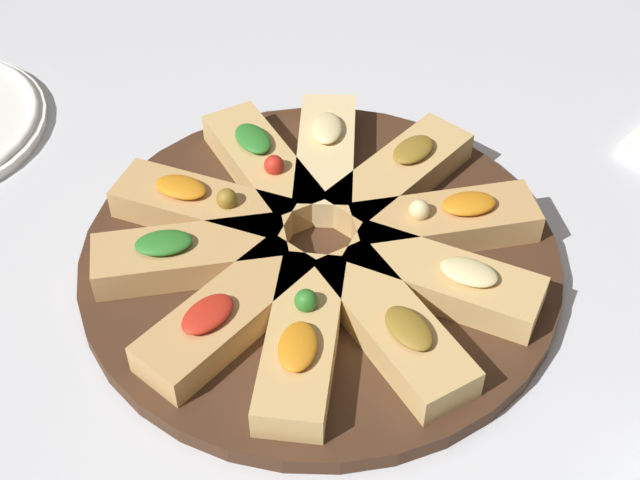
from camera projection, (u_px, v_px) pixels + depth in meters
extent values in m
plane|color=silver|center=(320.00, 264.00, 0.79)|extent=(3.00, 3.00, 0.00)
cylinder|color=#422819|center=(320.00, 258.00, 0.78)|extent=(0.42, 0.42, 0.02)
cube|color=tan|center=(190.00, 256.00, 0.75)|extent=(0.14, 0.16, 0.03)
ellipsoid|color=#2D7A28|center=(164.00, 243.00, 0.74)|extent=(0.05, 0.06, 0.01)
cube|color=tan|center=(229.00, 315.00, 0.71)|extent=(0.05, 0.16, 0.03)
ellipsoid|color=red|center=(209.00, 315.00, 0.68)|extent=(0.03, 0.05, 0.01)
cube|color=tan|center=(302.00, 341.00, 0.69)|extent=(0.13, 0.16, 0.03)
ellipsoid|color=orange|center=(298.00, 346.00, 0.66)|extent=(0.05, 0.06, 0.01)
sphere|color=#2D7A28|center=(306.00, 301.00, 0.69)|extent=(0.02, 0.02, 0.02)
cube|color=tan|center=(392.00, 326.00, 0.70)|extent=(0.17, 0.10, 0.03)
ellipsoid|color=olive|center=(409.00, 328.00, 0.67)|extent=(0.05, 0.04, 0.01)
cube|color=tan|center=(442.00, 280.00, 0.73)|extent=(0.17, 0.10, 0.03)
ellipsoid|color=beige|center=(469.00, 272.00, 0.71)|extent=(0.05, 0.04, 0.01)
cube|color=tan|center=(444.00, 223.00, 0.78)|extent=(0.14, 0.16, 0.03)
ellipsoid|color=orange|center=(469.00, 204.00, 0.77)|extent=(0.05, 0.06, 0.01)
sphere|color=beige|center=(419.00, 210.00, 0.76)|extent=(0.02, 0.02, 0.02)
cube|color=tan|center=(400.00, 177.00, 0.82)|extent=(0.05, 0.16, 0.03)
ellipsoid|color=olive|center=(415.00, 150.00, 0.82)|extent=(0.03, 0.05, 0.01)
cube|color=#E5C689|center=(326.00, 157.00, 0.84)|extent=(0.14, 0.16, 0.03)
ellipsoid|color=beige|center=(327.00, 128.00, 0.85)|extent=(0.05, 0.06, 0.01)
cube|color=tan|center=(263.00, 166.00, 0.84)|extent=(0.17, 0.11, 0.03)
ellipsoid|color=#2D7A28|center=(253.00, 138.00, 0.83)|extent=(0.05, 0.04, 0.01)
sphere|color=red|center=(274.00, 165.00, 0.81)|extent=(0.02, 0.02, 0.02)
cube|color=tan|center=(204.00, 209.00, 0.79)|extent=(0.17, 0.11, 0.03)
ellipsoid|color=orange|center=(181.00, 187.00, 0.79)|extent=(0.05, 0.04, 0.01)
sphere|color=olive|center=(227.00, 199.00, 0.77)|extent=(0.02, 0.02, 0.02)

